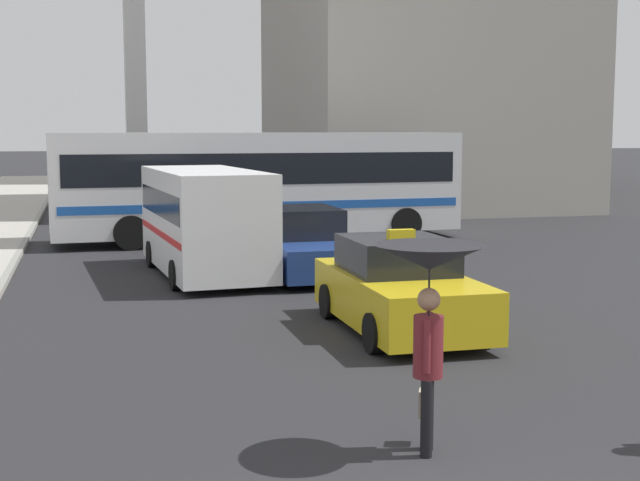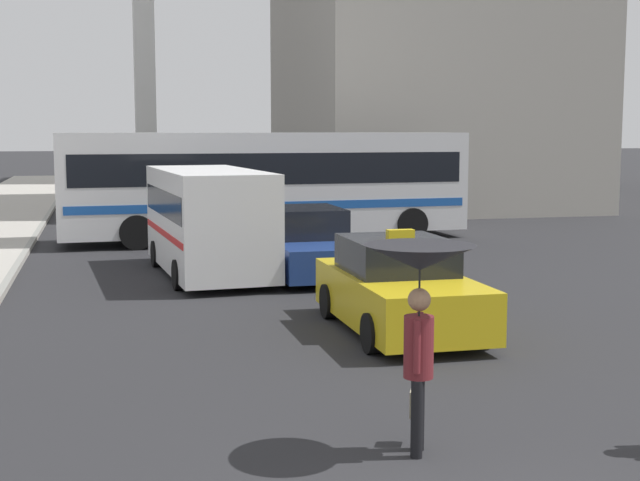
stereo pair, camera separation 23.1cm
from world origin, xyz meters
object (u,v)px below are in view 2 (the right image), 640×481
Objects in this scene: sedan_red at (306,244)px; city_bus at (265,181)px; taxi at (399,289)px; ambulance_van at (208,217)px; pedestrian_with_umbrella at (419,283)px; traffic_light at (25,29)px.

sedan_red is 0.39× the size of city_bus.
taxi is 6.82m from ambulance_van.
pedestrian_with_umbrella is at bearing -8.27° from city_bus.
city_bus reaches higher than pedestrian_with_umbrella.
traffic_light is at bearing 72.59° from pedestrian_with_umbrella.
ambulance_van reaches higher than pedestrian_with_umbrella.
taxi is at bearing 8.08° from pedestrian_with_umbrella.
city_bus is (0.27, 6.58, 1.10)m from sedan_red.
traffic_light reaches higher than sedan_red.
taxi is 6.03m from sedan_red.
city_bus reaches higher than sedan_red.
city_bus is 5.71× the size of pedestrian_with_umbrella.
traffic_light is (-3.15, -8.18, 3.14)m from ambulance_van.
pedestrian_with_umbrella is (0.71, -11.70, 0.42)m from ambulance_van.
pedestrian_with_umbrella is (-1.73, -17.92, -0.04)m from city_bus.
taxi is 0.63× the size of traffic_light.
sedan_red is 10.19m from traffic_light.
pedestrian_with_umbrella is 5.90m from traffic_light.
taxi is at bearing -3.29° from city_bus.
ambulance_van is (-2.32, 6.38, 0.63)m from taxi.
taxi is 5.66m from pedestrian_with_umbrella.
ambulance_van reaches higher than sedan_red.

